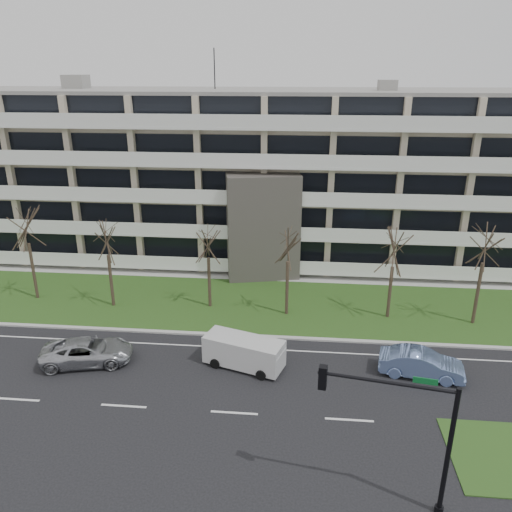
# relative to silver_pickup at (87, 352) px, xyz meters

# --- Properties ---
(ground) EXTENTS (160.00, 160.00, 0.00)m
(ground) POSITION_rel_silver_pickup_xyz_m (9.63, -3.96, -0.76)
(ground) COLOR black
(ground) RESTS_ON ground
(grass_verge) EXTENTS (90.00, 10.00, 0.06)m
(grass_verge) POSITION_rel_silver_pickup_xyz_m (9.63, 9.04, -0.73)
(grass_verge) COLOR #324E1A
(grass_verge) RESTS_ON ground
(curb) EXTENTS (90.00, 0.35, 0.12)m
(curb) POSITION_rel_silver_pickup_xyz_m (9.63, 4.04, -0.70)
(curb) COLOR #B2B2AD
(curb) RESTS_ON ground
(sidewalk) EXTENTS (90.00, 2.00, 0.08)m
(sidewalk) POSITION_rel_silver_pickup_xyz_m (9.63, 14.54, -0.72)
(sidewalk) COLOR #B2B2AD
(sidewalk) RESTS_ON ground
(lane_edge_line) EXTENTS (90.00, 0.12, 0.01)m
(lane_edge_line) POSITION_rel_silver_pickup_xyz_m (9.63, 2.54, -0.75)
(lane_edge_line) COLOR white
(lane_edge_line) RESTS_ON ground
(apartment_building) EXTENTS (60.50, 15.10, 18.75)m
(apartment_building) POSITION_rel_silver_pickup_xyz_m (9.62, 21.36, 6.86)
(apartment_building) COLOR #BCA992
(apartment_building) RESTS_ON ground
(silver_pickup) EXTENTS (5.88, 3.68, 1.52)m
(silver_pickup) POSITION_rel_silver_pickup_xyz_m (0.00, 0.00, 0.00)
(silver_pickup) COLOR #B1B3B9
(silver_pickup) RESTS_ON ground
(blue_sedan) EXTENTS (5.08, 2.54, 1.60)m
(blue_sedan) POSITION_rel_silver_pickup_xyz_m (20.11, 0.49, 0.04)
(blue_sedan) COLOR #7F9CDC
(blue_sedan) RESTS_ON ground
(white_van) EXTENTS (5.12, 3.19, 1.87)m
(white_van) POSITION_rel_silver_pickup_xyz_m (9.68, 0.48, 0.36)
(white_van) COLOR silver
(white_van) RESTS_ON ground
(traffic_signal) EXTENTS (5.33, 1.19, 6.24)m
(traffic_signal) POSITION_rel_silver_pickup_xyz_m (17.07, -9.10, 3.28)
(traffic_signal) COLOR black
(traffic_signal) RESTS_ON ground
(tree_1) EXTENTS (4.09, 4.09, 8.18)m
(tree_1) POSITION_rel_silver_pickup_xyz_m (-7.75, 8.51, 5.61)
(tree_1) COLOR #382B21
(tree_1) RESTS_ON ground
(tree_2) EXTENTS (3.70, 3.70, 7.40)m
(tree_2) POSITION_rel_silver_pickup_xyz_m (-1.29, 7.78, 4.99)
(tree_2) COLOR #382B21
(tree_2) RESTS_ON ground
(tree_3) EXTENTS (3.54, 3.54, 7.08)m
(tree_3) POSITION_rel_silver_pickup_xyz_m (6.10, 8.34, 4.75)
(tree_3) COLOR #382B21
(tree_3) RESTS_ON ground
(tree_4) EXTENTS (3.71, 3.71, 7.43)m
(tree_4) POSITION_rel_silver_pickup_xyz_m (11.94, 7.63, 5.02)
(tree_4) COLOR #382B21
(tree_4) RESTS_ON ground
(tree_5) EXTENTS (3.53, 3.53, 7.07)m
(tree_5) POSITION_rel_silver_pickup_xyz_m (19.30, 7.82, 4.73)
(tree_5) COLOR #382B21
(tree_5) RESTS_ON ground
(tree_6) EXTENTS (4.13, 4.13, 8.26)m
(tree_6) POSITION_rel_silver_pickup_xyz_m (25.21, 7.45, 5.67)
(tree_6) COLOR #382B21
(tree_6) RESTS_ON ground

